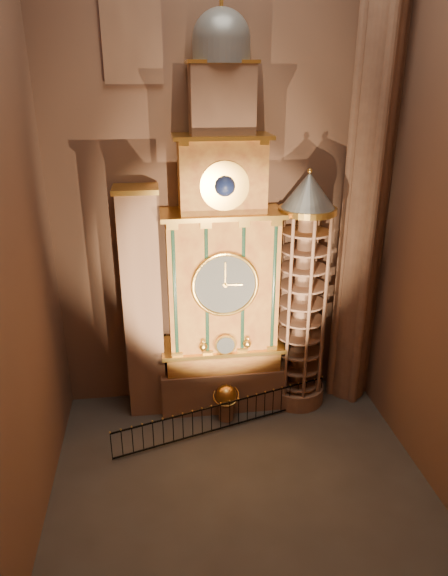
{
  "coord_description": "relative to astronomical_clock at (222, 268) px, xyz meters",
  "views": [
    {
      "loc": [
        -2.66,
        -15.26,
        14.07
      ],
      "look_at": [
        -0.18,
        3.0,
        6.56
      ],
      "focal_mm": 32.0,
      "sensor_mm": 36.0,
      "label": 1
    }
  ],
  "objects": [
    {
      "name": "floor",
      "position": [
        0.0,
        -4.96,
        -6.68
      ],
      "size": [
        14.0,
        14.0,
        0.0
      ],
      "primitive_type": "plane",
      "color": "#383330",
      "rests_on": "ground"
    },
    {
      "name": "wall_back",
      "position": [
        0.0,
        1.04,
        4.32
      ],
      "size": [
        22.0,
        0.0,
        22.0
      ],
      "primitive_type": "plane",
      "rotation": [
        1.57,
        0.0,
        0.0
      ],
      "color": "brown",
      "rests_on": "floor"
    },
    {
      "name": "wall_left",
      "position": [
        -7.0,
        -4.96,
        4.32
      ],
      "size": [
        0.0,
        22.0,
        22.0
      ],
      "primitive_type": "plane",
      "rotation": [
        1.57,
        0.0,
        1.57
      ],
      "color": "brown",
      "rests_on": "floor"
    },
    {
      "name": "astronomical_clock",
      "position": [
        0.0,
        0.0,
        0.0
      ],
      "size": [
        5.6,
        2.41,
        16.7
      ],
      "color": "#8C634C",
      "rests_on": "floor"
    },
    {
      "name": "portrait_tower",
      "position": [
        -3.4,
        0.02,
        -1.53
      ],
      "size": [
        1.8,
        1.6,
        10.2
      ],
      "color": "#8C634C",
      "rests_on": "floor"
    },
    {
      "name": "stair_turret",
      "position": [
        3.5,
        -0.26,
        -1.41
      ],
      "size": [
        2.5,
        2.5,
        10.8
      ],
      "color": "#8C634C",
      "rests_on": "floor"
    },
    {
      "name": "gothic_pier",
      "position": [
        6.1,
        0.04,
        4.32
      ],
      "size": [
        2.04,
        2.04,
        22.0
      ],
      "color": "#8C634C",
      "rests_on": "floor"
    },
    {
      "name": "stained_glass_window",
      "position": [
        -3.2,
        0.95,
        9.82
      ],
      "size": [
        2.2,
        0.14,
        5.2
      ],
      "color": "navy",
      "rests_on": "wall_back"
    },
    {
      "name": "celestial_globe",
      "position": [
        -0.0,
        -1.36,
        -5.66
      ],
      "size": [
        1.45,
        1.41,
        1.69
      ],
      "color": "#8C634C",
      "rests_on": "floor"
    },
    {
      "name": "iron_railing",
      "position": [
        -0.15,
        -2.11,
        -5.98
      ],
      "size": [
        9.43,
        2.82,
        1.28
      ],
      "color": "black",
      "rests_on": "floor"
    }
  ]
}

